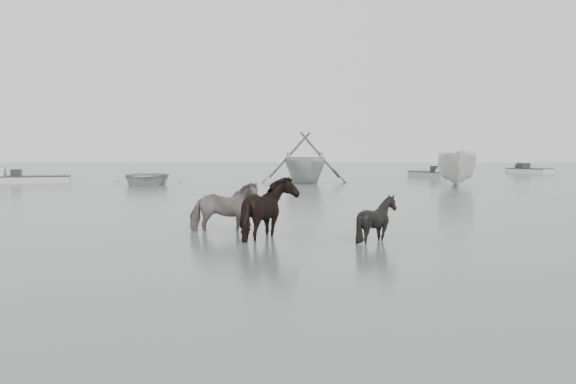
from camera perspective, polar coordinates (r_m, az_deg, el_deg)
The scene contains 10 objects.
ground at distance 15.92m, azimuth 5.83°, elevation -3.66°, with size 140.00×140.00×0.00m, color #4F5E59.
pony_pinto at distance 17.02m, azimuth -5.11°, elevation -0.79°, with size 0.76×1.67×1.41m, color black.
pony_dark at distance 15.80m, azimuth -1.36°, elevation -0.78°, with size 1.59×1.36×1.60m, color black.
pony_black at distance 15.44m, azimuth 7.04°, elevation -1.68°, with size 0.95×1.07×1.18m, color black.
rowboat_lead at distance 38.28m, azimuth -11.14°, elevation 1.35°, with size 3.54×4.96×1.03m, color silver.
rowboat_trail at distance 39.24m, azimuth 1.35°, elevation 2.85°, with size 4.78×5.54×2.92m, color #B0B3B0.
boat_small at distance 36.86m, azimuth 13.22°, elevation 1.95°, with size 1.90×5.06×1.96m, color silver.
skiff_outer at distance 41.91m, azimuth -19.71°, elevation 1.21°, with size 5.84×1.60×0.75m, color #B6B7B2, non-canonical shape.
skiff_mid at distance 47.14m, azimuth 11.46°, elevation 1.60°, with size 4.93×1.60×0.75m, color #A2A4A1, non-canonical shape.
skiff_star at distance 55.84m, azimuth 18.55°, elevation 1.79°, with size 4.15×1.60×0.75m, color beige, non-canonical shape.
Camera 1 is at (-1.68, -15.70, 2.03)m, focal length 45.00 mm.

